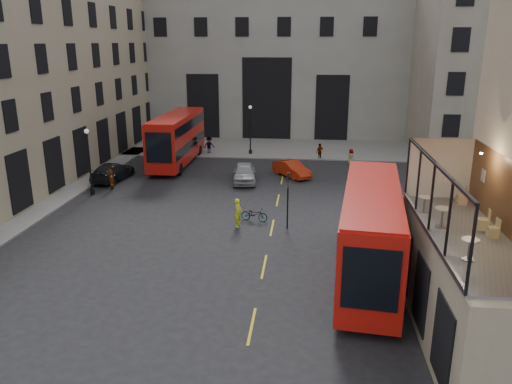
# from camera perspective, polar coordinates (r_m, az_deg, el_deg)

# --- Properties ---
(ground) EXTENTS (140.00, 140.00, 0.00)m
(ground) POSITION_cam_1_polar(r_m,az_deg,el_deg) (22.34, 4.80, -15.30)
(ground) COLOR black
(ground) RESTS_ON ground
(host_frontage) EXTENTS (3.00, 11.00, 4.50)m
(host_frontage) POSITION_cam_1_polar(r_m,az_deg,el_deg) (22.15, 22.29, -10.24)
(host_frontage) COLOR tan
(host_frontage) RESTS_ON ground
(cafe_floor) EXTENTS (3.00, 10.00, 0.10)m
(cafe_floor) POSITION_cam_1_polar(r_m,az_deg,el_deg) (21.26, 22.98, -4.69)
(cafe_floor) COLOR slate
(cafe_floor) RESTS_ON host_frontage
(gateway) EXTENTS (35.00, 10.60, 18.00)m
(gateway) POSITION_cam_1_polar(r_m,az_deg,el_deg) (67.16, 1.63, 14.73)
(gateway) COLOR #9D9B92
(gateway) RESTS_ON ground
(building_right) EXTENTS (16.60, 18.60, 20.00)m
(building_right) POSITION_cam_1_polar(r_m,az_deg,el_deg) (62.16, 25.39, 13.94)
(building_right) COLOR gray
(building_right) RESTS_ON ground
(pavement_far) EXTENTS (40.00, 12.00, 0.12)m
(pavement_far) POSITION_cam_1_polar(r_m,az_deg,el_deg) (58.47, -0.19, 5.20)
(pavement_far) COLOR slate
(pavement_far) RESTS_ON ground
(traffic_light_near) EXTENTS (0.16, 0.20, 3.80)m
(traffic_light_near) POSITION_cam_1_polar(r_m,az_deg,el_deg) (32.36, 3.66, -0.15)
(traffic_light_near) COLOR black
(traffic_light_near) RESTS_ON ground
(traffic_light_far) EXTENTS (0.16, 0.20, 3.80)m
(traffic_light_far) POSITION_cam_1_polar(r_m,az_deg,el_deg) (50.22, -11.76, 5.66)
(traffic_light_far) COLOR black
(traffic_light_far) RESTS_ON ground
(street_lamp_a) EXTENTS (0.36, 0.36, 5.33)m
(street_lamp_a) POSITION_cam_1_polar(r_m,az_deg,el_deg) (41.81, -18.46, 2.88)
(street_lamp_a) COLOR black
(street_lamp_a) RESTS_ON ground
(street_lamp_b) EXTENTS (0.36, 0.36, 5.33)m
(street_lamp_b) POSITION_cam_1_polar(r_m,az_deg,el_deg) (54.12, -0.65, 6.77)
(street_lamp_b) COLOR black
(street_lamp_b) RESTS_ON ground
(bus_near) EXTENTS (4.12, 12.35, 4.83)m
(bus_near) POSITION_cam_1_polar(r_m,az_deg,el_deg) (26.08, 12.97, -4.14)
(bus_near) COLOR red
(bus_near) RESTS_ON ground
(bus_far) EXTENTS (2.94, 12.44, 4.96)m
(bus_far) POSITION_cam_1_polar(r_m,az_deg,el_deg) (50.45, -9.00, 6.28)
(bus_far) COLOR red
(bus_far) RESTS_ON ground
(car_a) EXTENTS (2.50, 5.01, 1.64)m
(car_a) POSITION_cam_1_polar(r_m,az_deg,el_deg) (43.73, -1.34, 2.22)
(car_a) COLOR #9B9EA2
(car_a) RESTS_ON ground
(car_b) EXTENTS (3.85, 4.37, 1.43)m
(car_b) POSITION_cam_1_polar(r_m,az_deg,el_deg) (45.59, 4.10, 2.65)
(car_b) COLOR #AC240A
(car_b) RESTS_ON ground
(car_c) EXTENTS (2.78, 5.57, 1.56)m
(car_c) POSITION_cam_1_polar(r_m,az_deg,el_deg) (46.10, -16.08, 2.27)
(car_c) COLOR black
(car_c) RESTS_ON ground
(bicycle) EXTENTS (1.96, 1.00, 0.98)m
(bicycle) POSITION_cam_1_polar(r_m,az_deg,el_deg) (34.26, -0.20, -2.55)
(bicycle) COLOR gray
(bicycle) RESTS_ON ground
(cyclist) EXTENTS (0.55, 0.76, 1.92)m
(cyclist) POSITION_cam_1_polar(r_m,az_deg,el_deg) (33.14, -2.05, -2.37)
(cyclist) COLOR #E5FF1A
(cyclist) RESTS_ON ground
(pedestrian_a) EXTENTS (0.79, 0.63, 1.54)m
(pedestrian_a) POSITION_cam_1_polar(r_m,az_deg,el_deg) (51.16, -12.28, 3.94)
(pedestrian_a) COLOR gray
(pedestrian_a) RESTS_ON ground
(pedestrian_b) EXTENTS (1.43, 1.32, 1.93)m
(pedestrian_b) POSITION_cam_1_polar(r_m,az_deg,el_deg) (54.79, -5.37, 5.30)
(pedestrian_b) COLOR gray
(pedestrian_b) RESTS_ON ground
(pedestrian_c) EXTENTS (1.02, 0.97, 1.70)m
(pedestrian_c) POSITION_cam_1_polar(r_m,az_deg,el_deg) (52.54, 7.30, 4.61)
(pedestrian_c) COLOR gray
(pedestrian_c) RESTS_ON ground
(pedestrian_d) EXTENTS (0.85, 0.95, 1.62)m
(pedestrian_d) POSITION_cam_1_polar(r_m,az_deg,el_deg) (50.70, 10.80, 3.96)
(pedestrian_d) COLOR gray
(pedestrian_d) RESTS_ON ground
(pedestrian_e) EXTENTS (0.61, 0.80, 1.98)m
(pedestrian_e) POSITION_cam_1_polar(r_m,az_deg,el_deg) (43.07, -16.22, 1.54)
(pedestrian_e) COLOR gray
(pedestrian_e) RESTS_ON ground
(cafe_table_near) EXTENTS (0.61, 0.61, 0.77)m
(cafe_table_near) POSITION_cam_1_polar(r_m,az_deg,el_deg) (18.77, 23.23, -5.71)
(cafe_table_near) COLOR beige
(cafe_table_near) RESTS_ON cafe_floor
(cafe_table_mid) EXTENTS (0.65, 0.65, 0.82)m
(cafe_table_mid) POSITION_cam_1_polar(r_m,az_deg,el_deg) (21.59, 20.54, -2.42)
(cafe_table_mid) COLOR beige
(cafe_table_mid) RESTS_ON cafe_floor
(cafe_table_far) EXTENTS (0.56, 0.56, 0.69)m
(cafe_table_far) POSITION_cam_1_polar(r_m,az_deg,el_deg) (23.29, 18.71, -1.07)
(cafe_table_far) COLOR beige
(cafe_table_far) RESTS_ON cafe_floor
(cafe_chair_b) EXTENTS (0.41, 0.41, 0.75)m
(cafe_chair_b) POSITION_cam_1_polar(r_m,az_deg,el_deg) (21.38, 25.46, -4.08)
(cafe_chair_b) COLOR tan
(cafe_chair_b) RESTS_ON cafe_floor
(cafe_chair_c) EXTENTS (0.50, 0.50, 0.86)m
(cafe_chair_c) POSITION_cam_1_polar(r_m,az_deg,el_deg) (22.02, 24.54, -3.30)
(cafe_chair_c) COLOR tan
(cafe_chair_c) RESTS_ON cafe_floor
(cafe_chair_d) EXTENTS (0.43, 0.43, 0.85)m
(cafe_chair_d) POSITION_cam_1_polar(r_m,az_deg,el_deg) (25.06, 22.48, -0.71)
(cafe_chair_d) COLOR tan
(cafe_chair_d) RESTS_ON cafe_floor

